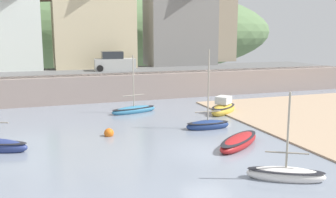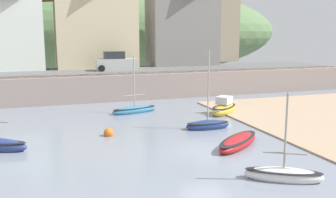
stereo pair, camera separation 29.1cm
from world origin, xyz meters
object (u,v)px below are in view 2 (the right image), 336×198
at_px(dinghy_open_wooden, 208,125).
at_px(mooring_buoy, 109,133).
at_px(sailboat_nearest_shore, 283,175).
at_px(parked_car_near_slipway, 116,62).
at_px(sailboat_blue_trim, 224,108).
at_px(waterfront_building_right, 182,21).
at_px(waterfront_building_left, 6,22).
at_px(sailboat_far_left, 135,110).
at_px(sailboat_white_hull, 238,142).
at_px(waterfront_building_centre, 95,19).

height_order(dinghy_open_wooden, mooring_buoy, dinghy_open_wooden).
distance_m(sailboat_nearest_shore, parked_car_near_slipway, 25.63).
bearing_deg(sailboat_blue_trim, waterfront_building_right, 40.05).
height_order(waterfront_building_left, sailboat_far_left, waterfront_building_left).
relative_size(sailboat_white_hull, mooring_buoy, 6.90).
height_order(waterfront_building_right, parked_car_near_slipway, waterfront_building_right).
bearing_deg(waterfront_building_left, sailboat_blue_trim, -45.81).
xyz_separation_m(waterfront_building_right, dinghy_open_wooden, (-6.11, -20.84, -7.32)).
xyz_separation_m(waterfront_building_left, waterfront_building_right, (19.33, 0.00, 0.26)).
height_order(waterfront_building_centre, waterfront_building_right, waterfront_building_centre).
distance_m(dinghy_open_wooden, parked_car_near_slipway, 16.84).
relative_size(sailboat_blue_trim, mooring_buoy, 5.87).
relative_size(sailboat_far_left, mooring_buoy, 7.87).
bearing_deg(mooring_buoy, sailboat_blue_trim, 20.53).
bearing_deg(waterfront_building_centre, parked_car_near_slipway, -73.35).
relative_size(sailboat_far_left, dinghy_open_wooden, 0.88).
bearing_deg(sailboat_white_hull, mooring_buoy, 107.57).
xyz_separation_m(waterfront_building_centre, sailboat_blue_trim, (7.37, -16.89, -7.36)).
xyz_separation_m(waterfront_building_centre, dinghy_open_wooden, (4.17, -20.84, -7.47)).
bearing_deg(waterfront_building_right, sailboat_blue_trim, -99.78).
bearing_deg(dinghy_open_wooden, mooring_buoy, 179.34).
xyz_separation_m(waterfront_building_left, sailboat_far_left, (9.90, -14.40, -7.09)).
bearing_deg(parked_car_near_slipway, sailboat_white_hull, -78.03).
bearing_deg(waterfront_building_centre, waterfront_building_left, 180.00).
bearing_deg(mooring_buoy, sailboat_far_left, 63.03).
bearing_deg(waterfront_building_centre, sailboat_blue_trim, -66.43).
distance_m(sailboat_blue_trim, parked_car_near_slipway, 14.06).
xyz_separation_m(sailboat_blue_trim, sailboat_far_left, (-6.53, 2.50, -0.14)).
bearing_deg(parked_car_near_slipway, waterfront_building_right, 30.86).
bearing_deg(sailboat_far_left, waterfront_building_centre, 79.42).
distance_m(sailboat_white_hull, mooring_buoy, 7.78).
xyz_separation_m(sailboat_blue_trim, sailboat_nearest_shore, (-3.82, -12.97, -0.13)).
xyz_separation_m(waterfront_building_centre, sailboat_far_left, (0.84, -14.40, -7.50)).
relative_size(sailboat_white_hull, dinghy_open_wooden, 0.77).
bearing_deg(waterfront_building_left, waterfront_building_centre, 0.00).
bearing_deg(sailboat_white_hull, dinghy_open_wooden, 51.67).
height_order(sailboat_far_left, sailboat_nearest_shore, sailboat_far_left).
distance_m(waterfront_building_left, dinghy_open_wooden, 25.67).
xyz_separation_m(waterfront_building_left, sailboat_blue_trim, (16.42, -16.89, -6.95)).
relative_size(sailboat_white_hull, sailboat_blue_trim, 1.17).
relative_size(waterfront_building_centre, sailboat_blue_trim, 3.04).
xyz_separation_m(waterfront_building_right, sailboat_blue_trim, (-2.91, -16.89, -7.20)).
distance_m(waterfront_building_centre, sailboat_white_hull, 26.33).
height_order(sailboat_white_hull, sailboat_far_left, sailboat_far_left).
bearing_deg(parked_car_near_slipway, mooring_buoy, -98.58).
bearing_deg(sailboat_nearest_shore, parked_car_near_slipway, 125.17).
bearing_deg(dinghy_open_wooden, waterfront_building_centre, 103.67).
relative_size(sailboat_far_left, parked_car_near_slipway, 1.10).
distance_m(sailboat_far_left, dinghy_open_wooden, 7.25).
bearing_deg(sailboat_blue_trim, waterfront_building_left, 94.02).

